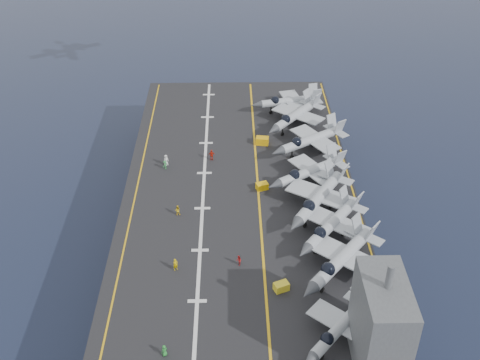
{
  "coord_description": "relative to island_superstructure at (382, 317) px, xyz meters",
  "views": [
    {
      "loc": [
        -1.42,
        -75.59,
        67.51
      ],
      "look_at": [
        0.0,
        4.0,
        13.0
      ],
      "focal_mm": 45.0,
      "sensor_mm": 36.0,
      "label": 1
    }
  ],
  "objects": [
    {
      "name": "fighter_jet_8",
      "position": [
        -4.47,
        62.21,
        -5.03
      ],
      "size": [
        16.0,
        12.45,
        4.94
      ],
      "primitive_type": null,
      "color": "#9198A0",
      "rests_on": "flight_deck"
    },
    {
      "name": "crew_2",
      "position": [
        -24.77,
        28.49,
        -6.65
      ],
      "size": [
        1.03,
        0.7,
        1.71
      ],
      "primitive_type": "imported",
      "color": "yellow",
      "rests_on": "flight_deck"
    },
    {
      "name": "fighter_jet_5",
      "position": [
        -3.38,
        36.54,
        -4.91
      ],
      "size": [
        17.94,
        16.4,
        5.19
      ],
      "primitive_type": null,
      "color": "#9FA7B2",
      "rests_on": "flight_deck"
    },
    {
      "name": "fighter_jet_4",
      "position": [
        -2.89,
        28.96,
        -4.63
      ],
      "size": [
        18.2,
        19.85,
        5.74
      ],
      "primitive_type": null,
      "color": "#9399A2",
      "rests_on": "flight_deck"
    },
    {
      "name": "ground",
      "position": [
        -15.0,
        30.0,
        -17.9
      ],
      "size": [
        500.0,
        500.0,
        0.0
      ],
      "primitive_type": "plane",
      "color": "#142135",
      "rests_on": "ground"
    },
    {
      "name": "hull",
      "position": [
        -15.0,
        30.0,
        -12.9
      ],
      "size": [
        36.0,
        90.0,
        10.0
      ],
      "primitive_type": "cube",
      "color": "#56595E",
      "rests_on": "ground"
    },
    {
      "name": "fighter_jet_7",
      "position": [
        -3.96,
        55.89,
        -4.85
      ],
      "size": [
        17.57,
        18.27,
        5.3
      ],
      "primitive_type": null,
      "color": "#8C939A",
      "rests_on": "flight_deck"
    },
    {
      "name": "tow_cart_b",
      "position": [
        -11.36,
        35.09,
        -6.93
      ],
      "size": [
        2.2,
        1.8,
        1.14
      ],
      "primitive_type": null,
      "color": "#ECB109",
      "rests_on": "flight_deck"
    },
    {
      "name": "tow_cart_c",
      "position": [
        -10.62,
        49.51,
        -6.81
      ],
      "size": [
        2.48,
        1.82,
        1.37
      ],
      "primitive_type": null,
      "color": "#DDA10A",
      "rests_on": "flight_deck"
    },
    {
      "name": "flight_deck",
      "position": [
        -15.0,
        30.0,
        -7.7
      ],
      "size": [
        38.0,
        92.0,
        0.4
      ],
      "primitive_type": "cube",
      "color": "black",
      "rests_on": "hull"
    },
    {
      "name": "fighter_jet_1",
      "position": [
        -3.55,
        3.38,
        -5.15
      ],
      "size": [
        15.67,
        16.12,
        4.69
      ],
      "primitive_type": null,
      "color": "gray",
      "rests_on": "flight_deck"
    },
    {
      "name": "crew_4",
      "position": [
        -19.81,
        44.21,
        -6.49
      ],
      "size": [
        1.25,
        0.86,
        2.01
      ],
      "primitive_type": "imported",
      "color": "red",
      "rests_on": "flight_deck"
    },
    {
      "name": "crew_7",
      "position": [
        -15.47,
        16.83,
        -6.69
      ],
      "size": [
        0.79,
        1.06,
        1.63
      ],
      "primitive_type": "imported",
      "color": "#B21919",
      "rests_on": "flight_deck"
    },
    {
      "name": "crew_0",
      "position": [
        -24.45,
        1.36,
        -6.69
      ],
      "size": [
        1.16,
        1.11,
        1.62
      ],
      "primitive_type": "imported",
      "color": "#268C33",
      "rests_on": "flight_deck"
    },
    {
      "name": "fighter_jet_6",
      "position": [
        -2.02,
        46.65,
        -4.82
      ],
      "size": [
        18.53,
        16.99,
        5.35
      ],
      "primitive_type": null,
      "color": "gray",
      "rests_on": "flight_deck"
    },
    {
      "name": "deck_edge_stbd",
      "position": [
        3.5,
        30.0,
        -7.48
      ],
      "size": [
        0.25,
        90.0,
        0.02
      ],
      "primitive_type": "cube",
      "color": "gold",
      "rests_on": "flight_deck"
    },
    {
      "name": "crew_1",
      "position": [
        -24.18,
        16.01,
        -6.55
      ],
      "size": [
        1.37,
        1.26,
        1.9
      ],
      "primitive_type": "imported",
      "color": "#CAA805",
      "rests_on": "flight_deck"
    },
    {
      "name": "deck_edge_port",
      "position": [
        -32.0,
        30.0,
        -7.48
      ],
      "size": [
        0.25,
        90.0,
        0.02
      ],
      "primitive_type": "cube",
      "color": "gold",
      "rests_on": "flight_deck"
    },
    {
      "name": "fighter_jet_3",
      "position": [
        -1.89,
        22.54,
        -4.83
      ],
      "size": [
        17.5,
        18.41,
        5.33
      ],
      "primitive_type": null,
      "color": "#91989E",
      "rests_on": "flight_deck"
    },
    {
      "name": "tow_cart_a",
      "position": [
        -9.92,
        11.88,
        -6.92
      ],
      "size": [
        2.27,
        1.92,
        1.16
      ],
      "primitive_type": null,
      "color": "gold",
      "rests_on": "flight_deck"
    },
    {
      "name": "fighter_jet_2",
      "position": [
        -1.61,
        14.94,
        -4.66
      ],
      "size": [
        18.85,
        19.55,
        5.68
      ],
      "primitive_type": null,
      "color": "gray",
      "rests_on": "flight_deck"
    },
    {
      "name": "foul_line",
      "position": [
        -12.0,
        30.0,
        -7.48
      ],
      "size": [
        0.35,
        90.0,
        0.02
      ],
      "primitive_type": "cube",
      "color": "gold",
      "rests_on": "flight_deck"
    },
    {
      "name": "crew_3",
      "position": [
        -27.78,
        41.46,
        -6.69
      ],
      "size": [
        1.09,
        1.17,
        1.62
      ],
      "primitive_type": "imported",
      "color": "#2E8840",
      "rests_on": "flight_deck"
    },
    {
      "name": "landing_centerline",
      "position": [
        -21.0,
        30.0,
        -7.48
      ],
      "size": [
        0.5,
        90.0,
        0.02
      ],
      "primitive_type": "cube",
      "color": "silver",
      "rests_on": "flight_deck"
    },
    {
      "name": "island_superstructure",
      "position": [
        0.0,
        0.0,
        0.0
      ],
      "size": [
        5.0,
        10.0,
        15.0
      ],
      "primitive_type": null,
      "color": "#56595E",
      "rests_on": "flight_deck"
    },
    {
      "name": "crew_5",
      "position": [
        -27.71,
        42.63,
        -6.47
      ],
      "size": [
        1.44,
        1.47,
        2.06
      ],
      "primitive_type": "imported",
      "color": "silver",
      "rests_on": "flight_deck"
    }
  ]
}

